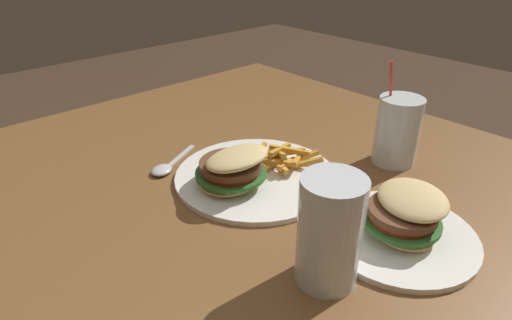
% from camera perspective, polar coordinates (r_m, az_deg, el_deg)
% --- Properties ---
extents(dining_table, '(1.26, 1.42, 0.76)m').
position_cam_1_polar(dining_table, '(0.75, 1.67, -13.57)').
color(dining_table, brown).
rests_on(dining_table, ground_plane).
extents(meal_plate_near, '(0.31, 0.31, 0.09)m').
position_cam_1_polar(meal_plate_near, '(0.80, -1.20, -1.50)').
color(meal_plate_near, white).
rests_on(meal_plate_near, dining_table).
extents(beer_glass, '(0.09, 0.09, 0.16)m').
position_cam_1_polar(beer_glass, '(0.57, 9.76, -9.69)').
color(beer_glass, silver).
rests_on(beer_glass, dining_table).
extents(juice_glass, '(0.09, 0.09, 0.21)m').
position_cam_1_polar(juice_glass, '(0.90, 18.28, 3.40)').
color(juice_glass, silver).
rests_on(juice_glass, dining_table).
extents(spoon, '(0.14, 0.09, 0.01)m').
position_cam_1_polar(spoon, '(0.86, -12.15, -1.09)').
color(spoon, silver).
rests_on(spoon, dining_table).
extents(meal_plate_far, '(0.24, 0.24, 0.09)m').
position_cam_1_polar(meal_plate_far, '(0.70, 18.87, -7.93)').
color(meal_plate_far, white).
rests_on(meal_plate_far, dining_table).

